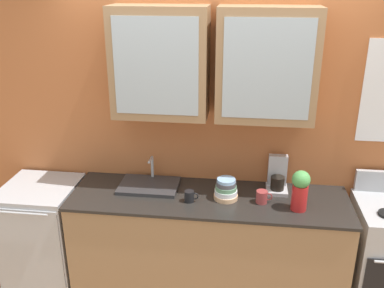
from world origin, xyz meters
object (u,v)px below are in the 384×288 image
sink_faucet (149,185)px  dishwasher (45,234)px  coffee_maker (277,178)px  vase (300,189)px  cup_near_bowls (262,197)px  cup_near_sink (190,196)px  bowl_stack (226,190)px

sink_faucet → dishwasher: size_ratio=0.53×
dishwasher → coffee_maker: size_ratio=3.19×
vase → cup_near_bowls: bearing=165.9°
cup_near_sink → sink_faucet: bearing=151.5°
sink_faucet → vase: vase is taller
bowl_stack → coffee_maker: bearing=26.7°
coffee_maker → vase: bearing=-64.3°
cup_near_bowls → dishwasher: size_ratio=0.14×
bowl_stack → dishwasher: (-1.57, 0.00, -0.54)m
bowl_stack → cup_near_bowls: 0.29m
vase → dishwasher: size_ratio=0.34×
sink_faucet → coffee_maker: size_ratio=1.68×
cup_near_sink → coffee_maker: bearing=22.9°
dishwasher → coffee_maker: (1.98, 0.20, 0.57)m
vase → cup_near_bowls: 0.30m
cup_near_bowls → vase: bearing=-14.1°
bowl_stack → dishwasher: 1.66m
cup_near_bowls → sink_faucet: bearing=171.1°
cup_near_sink → cup_near_bowls: 0.56m
cup_near_bowls → coffee_maker: bearing=62.0°
vase → cup_near_sink: size_ratio=2.88×
sink_faucet → vase: (1.20, -0.21, 0.15)m
bowl_stack → cup_near_sink: bearing=-163.2°
cup_near_sink → cup_near_bowls: (0.56, 0.05, 0.00)m
coffee_maker → sink_faucet: bearing=-175.1°
vase → cup_near_sink: (-0.83, 0.01, -0.13)m
coffee_maker → cup_near_bowls: bearing=-118.0°
coffee_maker → cup_near_sink: bearing=-157.1°
bowl_stack → vase: bearing=-10.1°
vase → dishwasher: vase is taller
vase → sink_faucet: bearing=169.9°
vase → cup_near_bowls: size_ratio=2.52×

